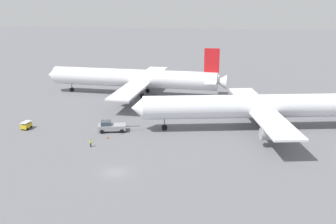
# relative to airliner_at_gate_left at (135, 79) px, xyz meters

# --- Properties ---
(ground_plane) EXTENTS (600.00, 600.00, 0.00)m
(ground_plane) POSITION_rel_airliner_at_gate_left_xyz_m (9.13, -55.83, -5.09)
(ground_plane) COLOR slate
(airliner_at_gate_left) EXTENTS (56.77, 48.03, 14.92)m
(airliner_at_gate_left) POSITION_rel_airliner_at_gate_left_xyz_m (0.00, 0.00, 0.00)
(airliner_at_gate_left) COLOR silver
(airliner_at_gate_left) RESTS_ON ground
(airliner_being_pushed) EXTENTS (54.33, 41.83, 15.25)m
(airliner_being_pushed) POSITION_rel_airliner_at_gate_left_xyz_m (33.89, -27.95, 0.20)
(airliner_being_pushed) COLOR white
(airliner_being_pushed) RESTS_ON ground
(pushback_tug) EXTENTS (9.46, 4.39, 2.76)m
(pushback_tug) POSITION_rel_airliner_at_gate_left_xyz_m (2.33, -34.59, -3.92)
(pushback_tug) COLOR gray
(pushback_tug) RESTS_ON ground
(gse_baggage_cart_trailing) EXTENTS (1.85, 2.88, 1.71)m
(gse_baggage_cart_trailing) POSITION_rel_airliner_at_gate_left_xyz_m (-17.60, -35.91, -4.23)
(gse_baggage_cart_trailing) COLOR gold
(gse_baggage_cart_trailing) RESTS_ON ground
(ground_crew_wing_walker_right) EXTENTS (0.42, 0.42, 1.73)m
(ground_crew_wing_walker_right) POSITION_rel_airliner_at_gate_left_xyz_m (0.91, -44.70, -4.18)
(ground_crew_wing_walker_right) COLOR black
(ground_crew_wing_walker_right) RESTS_ON ground
(traffic_cone_wingtip_port) EXTENTS (0.44, 0.44, 0.60)m
(traffic_cone_wingtip_port) POSITION_rel_airliner_at_gate_left_xyz_m (2.78, -39.12, -4.81)
(traffic_cone_wingtip_port) COLOR orange
(traffic_cone_wingtip_port) RESTS_ON ground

